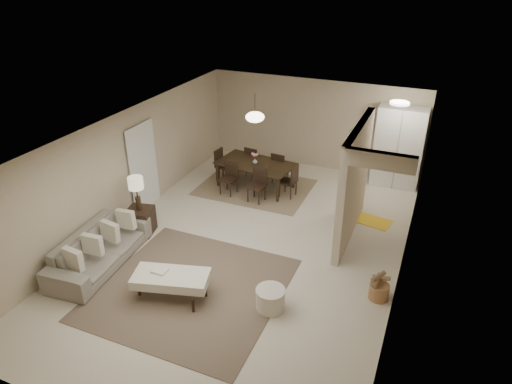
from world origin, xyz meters
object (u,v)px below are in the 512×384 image
at_px(side_table, 141,221).
at_px(dining_table, 255,176).
at_px(wicker_basket, 379,291).
at_px(ottoman_bench, 171,279).
at_px(pantry_cabinet, 399,147).
at_px(round_pouf, 270,299).
at_px(sofa, 100,249).

distance_m(side_table, dining_table, 3.30).
distance_m(side_table, wicker_basket, 5.16).
bearing_deg(wicker_basket, ottoman_bench, -157.99).
xyz_separation_m(pantry_cabinet, wicker_basket, (0.40, -4.77, -0.90)).
height_order(round_pouf, dining_table, dining_table).
bearing_deg(ottoman_bench, dining_table, 78.67).
bearing_deg(round_pouf, pantry_cabinet, 77.59).
xyz_separation_m(wicker_basket, dining_table, (-3.71, 3.16, 0.20)).
relative_size(sofa, dining_table, 1.21).
bearing_deg(sofa, dining_table, -24.45).
bearing_deg(round_pouf, sofa, -178.68).
distance_m(ottoman_bench, dining_table, 4.54).
bearing_deg(sofa, round_pouf, -93.72).
bearing_deg(round_pouf, wicker_basket, 30.61).
distance_m(ottoman_bench, wicker_basket, 3.66).
distance_m(wicker_basket, dining_table, 4.88).
xyz_separation_m(round_pouf, wicker_basket, (1.67, 0.99, -0.05)).
bearing_deg(side_table, round_pouf, -18.72).
xyz_separation_m(sofa, wicker_basket, (5.20, 1.07, -0.20)).
bearing_deg(wicker_basket, pantry_cabinet, 94.79).
height_order(sofa, round_pouf, sofa).
height_order(side_table, wicker_basket, side_table).
xyz_separation_m(pantry_cabinet, ottoman_bench, (-2.99, -6.14, -0.67)).
height_order(side_table, dining_table, dining_table).
distance_m(sofa, round_pouf, 3.54).
relative_size(side_table, round_pouf, 1.13).
distance_m(pantry_cabinet, round_pouf, 5.96).
xyz_separation_m(ottoman_bench, dining_table, (-0.32, 4.53, -0.04)).
bearing_deg(pantry_cabinet, side_table, -136.06).
height_order(ottoman_bench, dining_table, dining_table).
relative_size(sofa, ottoman_bench, 1.65).
xyz_separation_m(sofa, dining_table, (1.49, 4.23, -0.00)).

